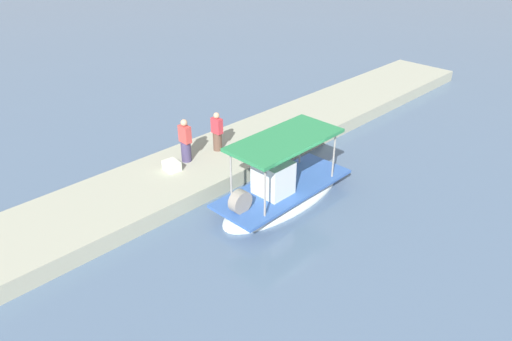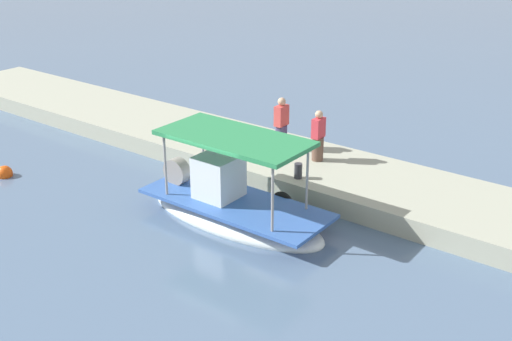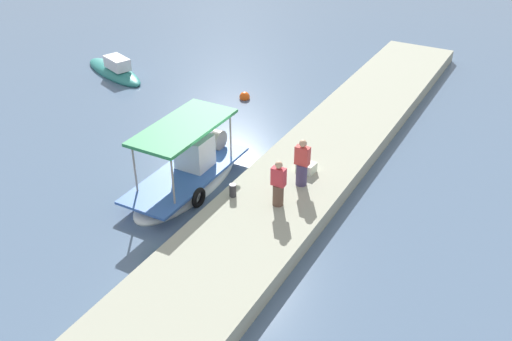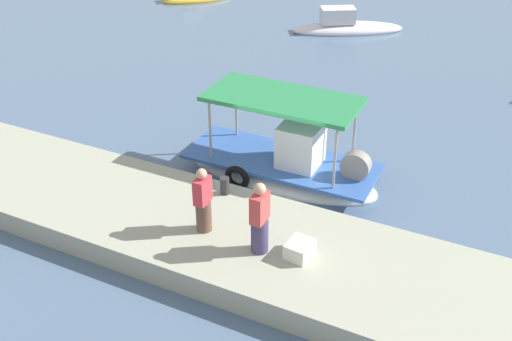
{
  "view_description": "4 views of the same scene",
  "coord_description": "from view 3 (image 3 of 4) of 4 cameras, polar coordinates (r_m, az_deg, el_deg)",
  "views": [
    {
      "loc": [
        10.92,
        9.89,
        9.43
      ],
      "look_at": [
        -0.28,
        -1.25,
        0.72
      ],
      "focal_mm": 33.45,
      "sensor_mm": 36.0,
      "label": 1
    },
    {
      "loc": [
        -10.46,
        12.53,
        8.28
      ],
      "look_at": [
        0.19,
        -1.52,
        0.81
      ],
      "focal_mm": 44.79,
      "sensor_mm": 36.0,
      "label": 2
    },
    {
      "loc": [
        -14.66,
        -10.85,
        11.39
      ],
      "look_at": [
        0.22,
        -2.49,
        1.14
      ],
      "focal_mm": 39.97,
      "sensor_mm": 36.0,
      "label": 3
    },
    {
      "loc": [
        5.63,
        -13.62,
        9.18
      ],
      "look_at": [
        -0.17,
        -1.81,
        1.28
      ],
      "focal_mm": 42.51,
      "sensor_mm": 36.0,
      "label": 4
    }
  ],
  "objects": [
    {
      "name": "mooring_bollard",
      "position": [
        19.39,
        -2.34,
        -1.99
      ],
      "size": [
        0.24,
        0.24,
        0.47
      ],
      "primitive_type": "cylinder",
      "color": "#2D2D33",
      "rests_on": "dock_quay"
    },
    {
      "name": "cargo_crate",
      "position": [
        20.86,
        5.06,
        0.32
      ],
      "size": [
        0.57,
        0.68,
        0.37
      ],
      "primitive_type": "cube",
      "rotation": [
        0.0,
        0.0,
        1.48
      ],
      "color": "silver",
      "rests_on": "dock_quay"
    },
    {
      "name": "marker_buoy",
      "position": [
        28.19,
        -1.14,
        7.37
      ],
      "size": [
        0.52,
        0.52,
        0.52
      ],
      "color": "#EB5111",
      "rests_on": "ground_plane"
    },
    {
      "name": "ground_plane",
      "position": [
        21.5,
        -6.09,
        -1.2
      ],
      "size": [
        120.0,
        120.0,
        0.0
      ],
      "primitive_type": "plane",
      "color": "slate"
    },
    {
      "name": "fisherman_by_crate",
      "position": [
        18.69,
        2.25,
        -1.5
      ],
      "size": [
        0.37,
        0.47,
        1.66
      ],
      "color": "brown",
      "rests_on": "dock_quay"
    },
    {
      "name": "moored_boat_far",
      "position": [
        32.12,
        -13.97,
        9.65
      ],
      "size": [
        3.07,
        5.22,
        1.31
      ],
      "color": "teal",
      "rests_on": "ground_plane"
    },
    {
      "name": "dock_quay",
      "position": [
        19.78,
        2.37,
        -3.14
      ],
      "size": [
        36.0,
        3.66,
        0.61
      ],
      "primitive_type": "cube",
      "color": "#A0A28D",
      "rests_on": "ground_plane"
    },
    {
      "name": "fisherman_near_bollard",
      "position": [
        19.78,
        4.63,
        0.58
      ],
      "size": [
        0.39,
        0.5,
        1.77
      ],
      "color": "#41395E",
      "rests_on": "dock_quay"
    },
    {
      "name": "main_fishing_boat",
      "position": [
        21.19,
        -6.76,
        -0.45
      ],
      "size": [
        5.76,
        2.26,
        2.85
      ],
      "color": "silver",
      "rests_on": "ground_plane"
    }
  ]
}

